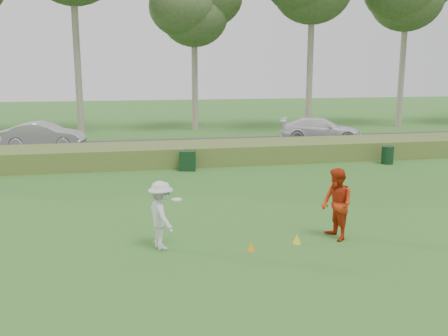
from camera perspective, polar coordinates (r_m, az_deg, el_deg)
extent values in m
plane|color=#2A6120|center=(13.04, 3.54, -9.05)|extent=(120.00, 120.00, 0.00)
cube|color=#4D6428|center=(24.35, -3.75, 1.70)|extent=(80.00, 3.00, 0.90)
cube|color=#2D2D2D|center=(29.32, -5.06, 2.50)|extent=(80.00, 6.00, 0.06)
cylinder|color=gray|center=(35.05, -16.67, 16.20)|extent=(0.44, 0.44, 15.50)
cylinder|color=gray|center=(36.68, -3.40, 13.28)|extent=(0.44, 0.44, 11.50)
ellipsoid|color=#344A25|center=(36.89, -3.45, 17.74)|extent=(6.24, 6.24, 5.28)
cylinder|color=gray|center=(36.82, 9.92, 15.07)|extent=(0.44, 0.44, 14.00)
cylinder|color=gray|center=(41.48, 19.89, 13.80)|extent=(0.44, 0.44, 13.50)
imported|color=silver|center=(12.78, -7.19, -5.38)|extent=(0.96, 1.28, 1.76)
cylinder|color=white|center=(12.71, -5.43, -3.60)|extent=(0.27, 0.27, 0.03)
imported|color=red|center=(13.68, 12.76, -4.07)|extent=(0.83, 1.02, 1.94)
cone|color=orange|center=(12.79, 3.13, -8.97)|extent=(0.19, 0.19, 0.21)
cone|color=yellow|center=(13.40, 8.33, -8.01)|extent=(0.23, 0.23, 0.25)
cube|color=black|center=(22.39, -4.19, 0.82)|extent=(0.79, 0.59, 0.89)
cylinder|color=black|center=(25.18, 18.18, 1.42)|extent=(0.59, 0.59, 0.85)
imported|color=#B3B3B8|center=(30.02, -19.87, 3.54)|extent=(4.65, 2.32, 1.46)
imported|color=silver|center=(31.49, 10.99, 4.33)|extent=(5.34, 3.63, 1.44)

